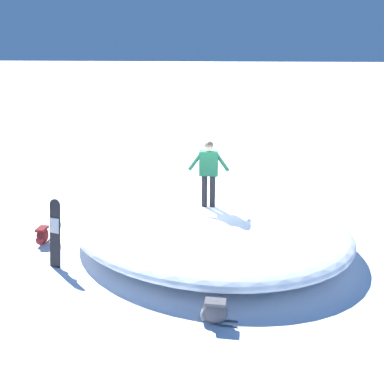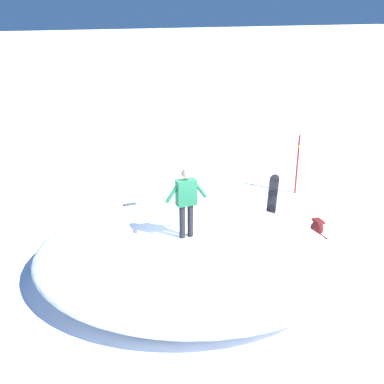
{
  "view_description": "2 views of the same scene",
  "coord_description": "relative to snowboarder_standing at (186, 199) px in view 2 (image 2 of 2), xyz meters",
  "views": [
    {
      "loc": [
        -10.52,
        -0.46,
        4.86
      ],
      "look_at": [
        0.4,
        0.56,
        1.28
      ],
      "focal_mm": 42.85,
      "sensor_mm": 36.0,
      "label": 1
    },
    {
      "loc": [
        9.29,
        -3.64,
        5.99
      ],
      "look_at": [
        -0.38,
        0.53,
        1.82
      ],
      "focal_mm": 44.28,
      "sensor_mm": 36.0,
      "label": 2
    }
  ],
  "objects": [
    {
      "name": "ground",
      "position": [
        -0.21,
        -0.14,
        -1.93
      ],
      "size": [
        240.0,
        240.0,
        0.0
      ],
      "primitive_type": "plane",
      "color": "white"
    },
    {
      "name": "snow_mound",
      "position": [
        -0.03,
        0.03,
        -1.44
      ],
      "size": [
        8.87,
        9.3,
        0.98
      ],
      "primitive_type": "ellipsoid",
      "rotation": [
        0.0,
        0.0,
        1.06
      ],
      "color": "white",
      "rests_on": "ground"
    },
    {
      "name": "snowboarder_standing",
      "position": [
        0.0,
        0.0,
        0.0
      ],
      "size": [
        0.23,
        1.01,
        1.66
      ],
      "color": "black",
      "rests_on": "snow_mound"
    },
    {
      "name": "snowboard_primary_upright",
      "position": [
        -1.57,
        3.34,
        -1.12
      ],
      "size": [
        0.3,
        0.34,
        1.57
      ],
      "color": "black",
      "rests_on": "ground"
    },
    {
      "name": "backpack_near",
      "position": [
        -3.54,
        -0.33,
        -1.69
      ],
      "size": [
        0.31,
        0.69,
        0.47
      ],
      "color": "#4C4C51",
      "rests_on": "ground"
    },
    {
      "name": "backpack_far",
      "position": [
        -0.48,
        4.17,
        -1.7
      ],
      "size": [
        0.63,
        0.28,
        0.44
      ],
      "color": "maroon",
      "rests_on": "ground"
    },
    {
      "name": "trail_marker_pole",
      "position": [
        -3.34,
        5.42,
        -0.87
      ],
      "size": [
        0.1,
        0.1,
        2.03
      ],
      "color": "#A51E19",
      "rests_on": "ground"
    }
  ]
}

